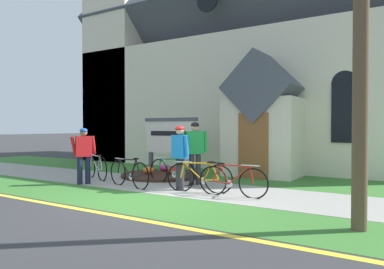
{
  "coord_description": "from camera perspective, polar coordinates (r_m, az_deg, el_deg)",
  "views": [
    {
      "loc": [
        5.11,
        -6.16,
        1.66
      ],
      "look_at": [
        -0.72,
        3.19,
        1.42
      ],
      "focal_mm": 33.53,
      "sensor_mm": 36.0,
      "label": 1
    }
  ],
  "objects": [
    {
      "name": "ground",
      "position": [
        11.5,
        5.24,
        -7.06
      ],
      "size": [
        140.0,
        140.0,
        0.0
      ],
      "primitive_type": "plane",
      "color": "#333335"
    },
    {
      "name": "sidewalk_slab",
      "position": [
        10.81,
        -8.46,
        -7.57
      ],
      "size": [
        32.0,
        2.42,
        0.01
      ],
      "primitive_type": "cube",
      "color": "#99968E",
      "rests_on": "ground"
    },
    {
      "name": "grass_verge",
      "position": [
        9.3,
        -17.22,
        -9.06
      ],
      "size": [
        32.0,
        1.89,
        0.01
      ],
      "primitive_type": "cube",
      "color": "#38722D",
      "rests_on": "ground"
    },
    {
      "name": "church_lawn",
      "position": [
        12.94,
        -0.72,
        -6.1
      ],
      "size": [
        24.0,
        2.93,
        0.01
      ],
      "primitive_type": "cube",
      "color": "#38722D",
      "rests_on": "ground"
    },
    {
      "name": "curb_paint_stripe",
      "position": [
        8.63,
        -22.81,
        -9.91
      ],
      "size": [
        28.0,
        0.16,
        0.01
      ],
      "primitive_type": "cube",
      "color": "yellow",
      "rests_on": "ground"
    },
    {
      "name": "church_building",
      "position": [
        18.33,
        7.96,
        11.46
      ],
      "size": [
        14.79,
        10.77,
        13.43
      ],
      "color": "beige",
      "rests_on": "ground"
    },
    {
      "name": "church_sign",
      "position": [
        12.3,
        -3.46,
        -0.44
      ],
      "size": [
        2.2,
        0.19,
        1.96
      ],
      "color": "#474C56",
      "rests_on": "ground"
    },
    {
      "name": "flower_bed",
      "position": [
        12.03,
        -4.78,
        -6.36
      ],
      "size": [
        2.7,
        2.7,
        0.34
      ],
      "color": "#382319",
      "rests_on": "ground"
    },
    {
      "name": "bicycle_blue",
      "position": [
        10.01,
        -10.0,
        -6.09
      ],
      "size": [
        1.75,
        0.44,
        0.85
      ],
      "color": "black",
      "rests_on": "ground"
    },
    {
      "name": "bicycle_red",
      "position": [
        9.1,
        1.22,
        -6.83
      ],
      "size": [
        1.7,
        0.45,
        0.82
      ],
      "color": "black",
      "rests_on": "ground"
    },
    {
      "name": "bicycle_green",
      "position": [
        10.4,
        -3.23,
        -5.87
      ],
      "size": [
        1.74,
        0.26,
        0.81
      ],
      "color": "black",
      "rests_on": "ground"
    },
    {
      "name": "bicycle_orange",
      "position": [
        8.62,
        6.44,
        -7.32
      ],
      "size": [
        1.74,
        0.18,
        0.82
      ],
      "color": "black",
      "rests_on": "ground"
    },
    {
      "name": "bicycle_silver",
      "position": [
        11.76,
        -14.97,
        -5.01
      ],
      "size": [
        1.62,
        0.7,
        0.81
      ],
      "color": "black",
      "rests_on": "ground"
    },
    {
      "name": "cyclist_in_red_jersey",
      "position": [
        10.76,
        -16.85,
        -2.64
      ],
      "size": [
        0.45,
        0.61,
        1.62
      ],
      "color": "#191E38",
      "rests_on": "ground"
    },
    {
      "name": "cyclist_in_blue_jersey",
      "position": [
        10.18,
        0.47,
        -2.1
      ],
      "size": [
        0.58,
        0.54,
        1.79
      ],
      "color": "#2D2D33",
      "rests_on": "ground"
    },
    {
      "name": "cyclist_in_orange_jersey",
      "position": [
        9.35,
        -1.93,
        -2.87
      ],
      "size": [
        0.62,
        0.42,
        1.68
      ],
      "color": "#2D2D33",
      "rests_on": "ground"
    },
    {
      "name": "yard_deciduous_tree",
      "position": [
        20.41,
        -9.6,
        6.44
      ],
      "size": [
        4.63,
        4.63,
        4.78
      ],
      "color": "#3D2D1E",
      "rests_on": "ground"
    }
  ]
}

